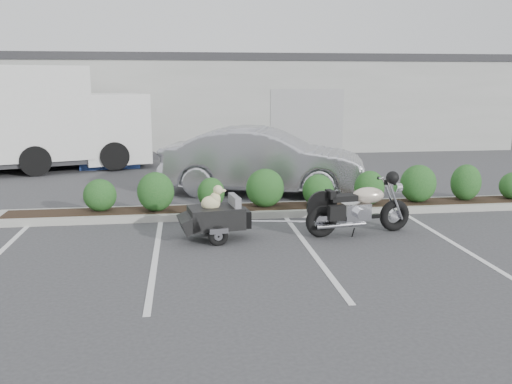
{
  "coord_description": "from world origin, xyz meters",
  "views": [
    {
      "loc": [
        -0.97,
        -9.52,
        2.94
      ],
      "look_at": [
        0.44,
        0.98,
        0.75
      ],
      "focal_mm": 38.0,
      "sensor_mm": 36.0,
      "label": 1
    }
  ],
  "objects": [
    {
      "name": "motorcycle",
      "position": [
        2.36,
        0.3,
        0.51
      ],
      "size": [
        2.2,
        0.86,
        1.27
      ],
      "rotation": [
        0.0,
        0.0,
        0.15
      ],
      "color": "black",
      "rests_on": "ground"
    },
    {
      "name": "pet_trailer",
      "position": [
        -0.42,
        0.31,
        0.44
      ],
      "size": [
        1.78,
        1.01,
        1.05
      ],
      "rotation": [
        0.0,
        0.0,
        0.15
      ],
      "color": "black",
      "rests_on": "ground"
    },
    {
      "name": "sedan",
      "position": [
        1.1,
        4.39,
        0.87
      ],
      "size": [
        5.56,
        3.29,
        1.73
      ],
      "primitive_type": "imported",
      "rotation": [
        0.0,
        0.0,
        1.27
      ],
      "color": "#A2A2A9",
      "rests_on": "ground"
    },
    {
      "name": "ground",
      "position": [
        0.0,
        0.0,
        0.0
      ],
      "size": [
        90.0,
        90.0,
        0.0
      ],
      "primitive_type": "plane",
      "color": "#38383A",
      "rests_on": "ground"
    },
    {
      "name": "building",
      "position": [
        0.0,
        17.0,
        2.0
      ],
      "size": [
        26.0,
        10.0,
        4.0
      ],
      "primitive_type": "cube",
      "color": "#9EA099",
      "rests_on": "ground"
    },
    {
      "name": "planter_kerb",
      "position": [
        1.0,
        2.2,
        0.07
      ],
      "size": [
        12.0,
        1.0,
        0.15
      ],
      "primitive_type": "cube",
      "color": "#9E9E93",
      "rests_on": "ground"
    },
    {
      "name": "dumpster",
      "position": [
        -3.51,
        9.55,
        0.69
      ],
      "size": [
        2.23,
        1.66,
        1.37
      ],
      "rotation": [
        0.0,
        0.0,
        0.12
      ],
      "color": "navy",
      "rests_on": "ground"
    },
    {
      "name": "delivery_truck",
      "position": [
        -5.76,
        9.13,
        1.63
      ],
      "size": [
        7.77,
        4.48,
        3.39
      ],
      "rotation": [
        0.0,
        0.0,
        0.31
      ],
      "color": "silver",
      "rests_on": "ground"
    }
  ]
}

